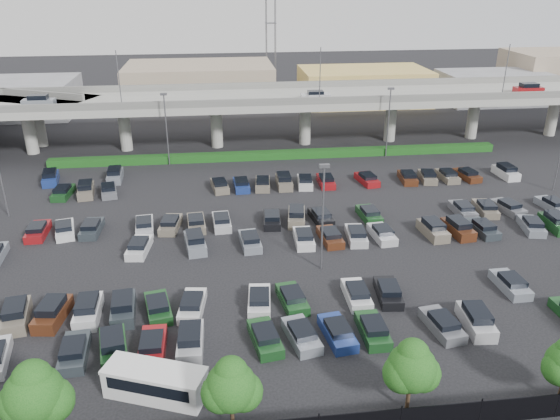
# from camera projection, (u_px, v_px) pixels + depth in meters

# --- Properties ---
(ground) EXTENTS (280.00, 280.00, 0.00)m
(ground) POSITION_uv_depth(u_px,v_px,m) (307.00, 231.00, 58.33)
(ground) COLOR black
(overpass) EXTENTS (150.00, 13.00, 15.80)m
(overpass) POSITION_uv_depth(u_px,v_px,m) (272.00, 102.00, 84.55)
(overpass) COLOR gray
(overpass) RESTS_ON ground
(hedge) EXTENTS (66.00, 1.60, 1.10)m
(hedge) POSITION_uv_depth(u_px,v_px,m) (279.00, 155.00, 80.83)
(hedge) COLOR #143F12
(hedge) RESTS_ON ground
(tree_row) EXTENTS (65.07, 3.66, 5.94)m
(tree_row) POSITION_uv_depth(u_px,v_px,m) (392.00, 369.00, 32.88)
(tree_row) COLOR #332316
(tree_row) RESTS_ON ground
(shuttle_bus) EXTENTS (7.02, 4.52, 2.14)m
(shuttle_bus) POSITION_uv_depth(u_px,v_px,m) (155.00, 381.00, 35.33)
(shuttle_bus) COLOR silver
(shuttle_bus) RESTS_ON ground
(parked_cars) EXTENTS (63.04, 41.66, 1.67)m
(parked_cars) POSITION_uv_depth(u_px,v_px,m) (301.00, 243.00, 54.53)
(parked_cars) COLOR navy
(parked_cars) RESTS_ON ground
(light_poles) EXTENTS (66.90, 48.38, 10.30)m
(light_poles) POSITION_uv_depth(u_px,v_px,m) (266.00, 172.00, 57.18)
(light_poles) COLOR #55555B
(light_poles) RESTS_ON ground
(distant_buildings) EXTENTS (138.00, 24.00, 9.00)m
(distant_buildings) POSITION_uv_depth(u_px,v_px,m) (317.00, 84.00, 114.37)
(distant_buildings) COLOR slate
(distant_buildings) RESTS_ON ground
(comm_tower) EXTENTS (2.40, 2.40, 30.00)m
(comm_tower) POSITION_uv_depth(u_px,v_px,m) (271.00, 20.00, 119.75)
(comm_tower) COLOR #55555B
(comm_tower) RESTS_ON ground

